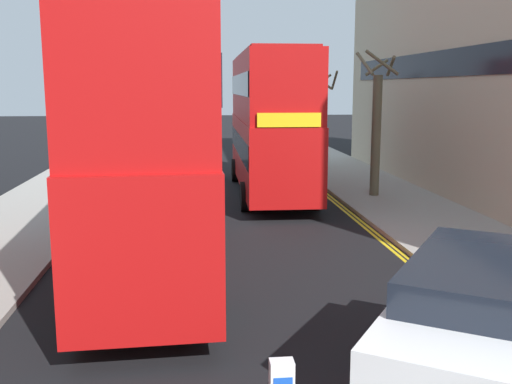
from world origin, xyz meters
The scene contains 9 objects.
sidewalk_right centered at (6.50, 16.00, 0.07)m, with size 4.00×80.00×0.14m, color #9E9991.
sidewalk_left centered at (-6.50, 16.00, 0.07)m, with size 4.00×80.00×0.14m, color #9E9991.
kerb_line_outer centered at (4.40, 14.00, 0.00)m, with size 0.10×56.00×0.01m, color yellow.
kerb_line_inner centered at (4.24, 14.00, 0.00)m, with size 0.10×56.00×0.01m, color yellow.
double_decker_bus_away centered at (-2.01, 10.90, 3.03)m, with size 3.14×10.90×5.64m.
double_decker_bus_oncoming centered at (2.06, 20.65, 3.03)m, with size 2.92×10.84×5.64m.
taxi_minivan centered at (2.60, 3.82, 1.07)m, with size 4.19×5.05×2.12m.
street_tree_near centered at (5.67, 27.62, 2.52)m, with size 1.66×1.55×5.10m.
street_tree_mid centered at (5.98, 19.14, 2.74)m, with size 1.36×1.28×5.52m.
Camera 1 is at (-0.94, -2.96, 4.29)m, focal length 41.47 mm.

